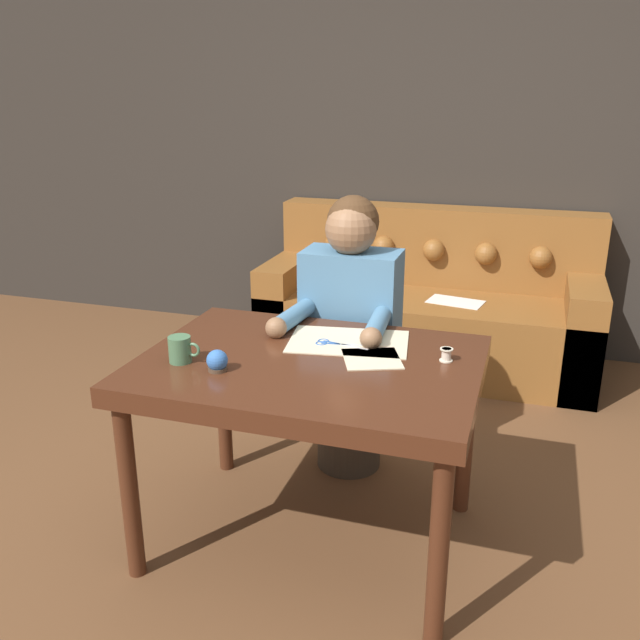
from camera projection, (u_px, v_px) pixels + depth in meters
ground_plane at (309, 546)px, 2.49m from camera, size 16.00×16.00×0.00m
wall_back at (428, 139)px, 4.14m from camera, size 8.00×0.06×2.60m
dining_table at (310, 381)px, 2.33m from camera, size 1.15×0.84×0.72m
couch at (428, 310)px, 4.08m from camera, size 1.93×0.77×0.91m
person at (350, 337)px, 2.83m from camera, size 0.44×0.57×1.20m
pattern_paper_main at (348, 342)px, 2.46m from camera, size 0.47×0.35×0.00m
pattern_paper_offcut at (372, 359)px, 2.30m from camera, size 0.25×0.25×0.00m
scissors at (333, 344)px, 2.43m from camera, size 0.20×0.07×0.01m
mug at (180, 349)px, 2.26m from camera, size 0.11×0.08×0.09m
thread_spool at (446, 355)px, 2.28m from camera, size 0.04×0.04×0.05m
pin_cushion at (217, 361)px, 2.20m from camera, size 0.07×0.07×0.07m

